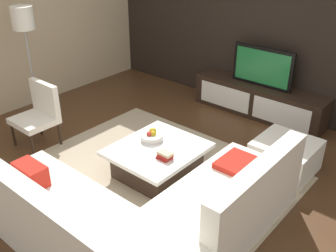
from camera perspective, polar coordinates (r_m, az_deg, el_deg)
The scene contains 13 objects.
ground_plane at distance 4.71m, azimuth -1.41°, elevation -8.02°, with size 14.00×14.00×0.00m, color #4C301C.
feature_wall_back at distance 6.25m, azimuth 15.69°, elevation 14.23°, with size 6.40×0.12×2.80m, color black.
side_wall_left at distance 6.66m, azimuth -22.00°, elevation 14.06°, with size 0.12×5.20×2.80m, color #C6B28E.
area_rug at distance 4.76m, azimuth -2.32°, elevation -7.51°, with size 3.10×2.58×0.01m, color tan.
media_console at distance 6.34m, azimuth 13.16°, elevation 3.71°, with size 2.14×0.48×0.50m.
television at distance 6.14m, azimuth 13.72°, elevation 8.43°, with size 0.99×0.06×0.61m.
sectional_couch at distance 3.76m, azimuth -4.12°, elevation -13.18°, with size 2.42×2.43×0.83m.
coffee_table at distance 4.71m, azimuth -1.54°, elevation -5.03°, with size 0.95×1.07×0.38m.
accent_chair_near at distance 5.54m, azimuth -18.42°, elevation 2.12°, with size 0.55×0.50×0.87m.
floor_lamp at distance 6.01m, azimuth -20.41°, elevation 13.60°, with size 0.31×0.31×1.73m.
ottoman at distance 5.01m, azimuth 16.83°, elevation -4.25°, with size 0.70×0.70×0.40m, color white.
fruit_bowl at distance 4.77m, azimuth -2.38°, elevation -1.48°, with size 0.28×0.28×0.13m.
book_stack at distance 4.39m, azimuth -0.45°, elevation -4.33°, with size 0.17×0.14×0.08m.
Camera 1 is at (2.57, -2.83, 2.75)m, focal length 41.50 mm.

